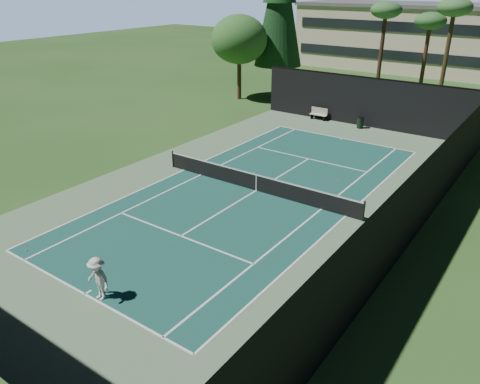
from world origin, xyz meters
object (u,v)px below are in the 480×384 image
(player, at_px, (98,279))
(tennis_ball_b, at_px, (254,173))
(tennis_ball_d, at_px, (235,150))
(tennis_ball_a, at_px, (26,250))
(trash_bin, at_px, (360,122))
(park_bench, at_px, (319,113))
(tennis_net, at_px, (256,182))
(tennis_ball_c, at_px, (339,181))

(player, xyz_separation_m, tennis_ball_b, (-2.28, 13.86, -0.86))
(tennis_ball_d, bearing_deg, tennis_ball_b, -38.59)
(tennis_ball_a, distance_m, trash_bin, 27.04)
(tennis_ball_d, xyz_separation_m, trash_bin, (5.01, 10.37, 0.44))
(park_bench, bearing_deg, tennis_ball_b, -80.25)
(tennis_net, relative_size, player, 7.24)
(tennis_ball_a, height_order, park_bench, park_bench)
(tennis_ball_b, bearing_deg, tennis_net, -53.76)
(player, bearing_deg, tennis_ball_a, 179.60)
(tennis_ball_a, xyz_separation_m, tennis_ball_c, (8.04, 15.34, -0.00))
(tennis_ball_d, xyz_separation_m, park_bench, (1.09, 10.76, 0.51))
(tennis_net, distance_m, tennis_ball_d, 7.01)
(tennis_net, height_order, trash_bin, tennis_net)
(tennis_net, bearing_deg, tennis_ball_a, -112.69)
(tennis_ball_b, bearing_deg, trash_bin, 83.01)
(tennis_ball_c, height_order, park_bench, park_bench)
(player, xyz_separation_m, tennis_ball_d, (-5.69, 16.58, -0.86))
(tennis_ball_b, relative_size, tennis_ball_d, 0.98)
(tennis_net, height_order, tennis_ball_a, tennis_net)
(tennis_ball_b, distance_m, tennis_ball_c, 5.22)
(tennis_ball_a, xyz_separation_m, tennis_ball_b, (3.15, 13.53, -0.00))
(tennis_net, bearing_deg, tennis_ball_c, 50.44)
(tennis_net, bearing_deg, tennis_ball_d, 135.62)
(tennis_ball_a, distance_m, tennis_ball_c, 17.32)
(tennis_net, distance_m, player, 11.71)
(player, distance_m, tennis_ball_b, 14.07)
(tennis_ball_a, bearing_deg, player, -3.50)
(tennis_ball_b, bearing_deg, park_bench, 99.75)
(tennis_ball_c, xyz_separation_m, park_bench, (-7.21, 11.66, 0.51))
(player, relative_size, park_bench, 1.19)
(tennis_net, relative_size, tennis_ball_a, 176.69)
(tennis_ball_a, xyz_separation_m, trash_bin, (4.76, 26.61, 0.44))
(trash_bin, bearing_deg, park_bench, 174.35)
(tennis_net, relative_size, park_bench, 8.60)
(tennis_ball_a, xyz_separation_m, tennis_ball_d, (-0.25, 16.24, -0.00))
(tennis_ball_b, height_order, trash_bin, trash_bin)
(tennis_ball_b, xyz_separation_m, tennis_ball_d, (-3.40, 2.71, 0.00))
(player, xyz_separation_m, tennis_ball_c, (2.61, 15.68, -0.86))
(tennis_ball_c, height_order, tennis_ball_d, tennis_ball_d)
(tennis_ball_c, relative_size, trash_bin, 0.07)
(tennis_net, xyz_separation_m, park_bench, (-3.91, 15.65, -0.01))
(tennis_ball_a, height_order, trash_bin, trash_bin)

